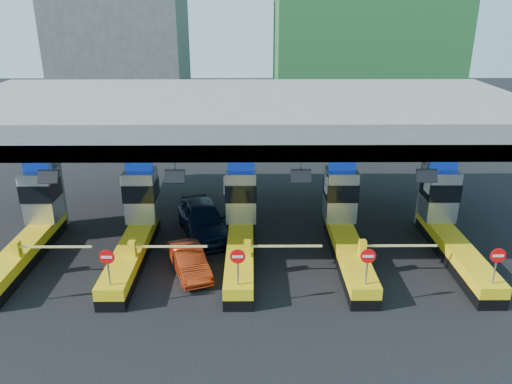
{
  "coord_description": "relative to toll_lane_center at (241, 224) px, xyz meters",
  "views": [
    {
      "loc": [
        0.58,
        -21.56,
        11.32
      ],
      "look_at": [
        0.74,
        0.0,
        3.13
      ],
      "focal_mm": 35.0,
      "sensor_mm": 36.0,
      "label": 1
    }
  ],
  "objects": [
    {
      "name": "ground",
      "position": [
        -0.0,
        -0.28,
        -1.4
      ],
      "size": [
        120.0,
        120.0,
        0.0
      ],
      "primitive_type": "plane",
      "color": "black",
      "rests_on": "ground"
    },
    {
      "name": "toll_canopy",
      "position": [
        -0.0,
        2.59,
        4.74
      ],
      "size": [
        28.0,
        12.09,
        7.0
      ],
      "color": "slate",
      "rests_on": "ground"
    },
    {
      "name": "toll_lane_far_left",
      "position": [
        -10.0,
        0.0,
        0.0
      ],
      "size": [
        4.43,
        8.0,
        4.16
      ],
      "color": "black",
      "rests_on": "ground"
    },
    {
      "name": "toll_lane_left",
      "position": [
        -5.0,
        0.0,
        0.0
      ],
      "size": [
        4.43,
        8.0,
        4.16
      ],
      "color": "black",
      "rests_on": "ground"
    },
    {
      "name": "toll_lane_center",
      "position": [
        0.0,
        0.0,
        0.0
      ],
      "size": [
        4.43,
        8.0,
        4.16
      ],
      "color": "black",
      "rests_on": "ground"
    },
    {
      "name": "toll_lane_right",
      "position": [
        5.0,
        0.0,
        0.0
      ],
      "size": [
        4.43,
        8.0,
        4.16
      ],
      "color": "black",
      "rests_on": "ground"
    },
    {
      "name": "toll_lane_far_right",
      "position": [
        10.0,
        0.0,
        0.0
      ],
      "size": [
        4.43,
        8.0,
        4.16
      ],
      "color": "black",
      "rests_on": "ground"
    },
    {
      "name": "bg_building_concrete",
      "position": [
        -14.0,
        35.72,
        7.6
      ],
      "size": [
        14.0,
        10.0,
        18.0
      ],
      "primitive_type": "cube",
      "color": "#4C4C49",
      "rests_on": "ground"
    },
    {
      "name": "van",
      "position": [
        -1.99,
        1.72,
        -0.51
      ],
      "size": [
        3.5,
        5.59,
        1.78
      ],
      "primitive_type": "imported",
      "rotation": [
        0.0,
        0.0,
        0.29
      ],
      "color": "black",
      "rests_on": "ground"
    },
    {
      "name": "red_car",
      "position": [
        -2.25,
        -2.21,
        -0.8
      ],
      "size": [
        2.44,
        3.81,
        1.19
      ],
      "primitive_type": "imported",
      "rotation": [
        0.0,
        0.0,
        0.36
      ],
      "color": "#94260B",
      "rests_on": "ground"
    }
  ]
}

